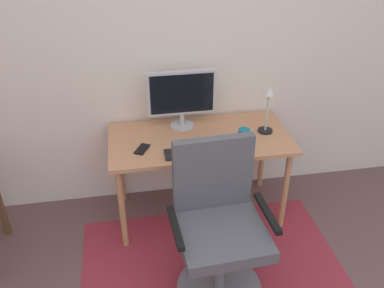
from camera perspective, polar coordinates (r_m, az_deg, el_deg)
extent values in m
cube|color=beige|center=(3.17, -1.64, 13.69)|extent=(6.00, 0.10, 2.60)
cube|color=maroon|center=(2.98, 3.24, -18.00)|extent=(1.80, 1.43, 0.01)
cube|color=tan|center=(3.06, 1.04, 0.72)|extent=(1.33, 0.66, 0.03)
cylinder|color=tan|center=(3.01, -9.56, -8.77)|extent=(0.04, 0.04, 0.68)
cylinder|color=tan|center=(3.20, 12.65, -6.28)|extent=(0.04, 0.04, 0.68)
cylinder|color=tan|center=(3.44, -9.83, -3.05)|extent=(0.04, 0.04, 0.68)
cylinder|color=tan|center=(3.61, 9.64, -1.19)|extent=(0.04, 0.04, 0.68)
cylinder|color=#B2B2B7|center=(3.20, -1.37, 2.59)|extent=(0.18, 0.18, 0.01)
cylinder|color=#B2B2B7|center=(3.17, -1.39, 3.44)|extent=(0.04, 0.04, 0.10)
cube|color=#B7B7BC|center=(3.08, -1.44, 7.03)|extent=(0.51, 0.04, 0.34)
cube|color=black|center=(3.06, -1.38, 6.88)|extent=(0.47, 0.00, 0.30)
cube|color=black|center=(2.86, 0.51, -1.14)|extent=(0.43, 0.13, 0.02)
ellipsoid|color=black|center=(2.91, 7.04, -0.55)|extent=(0.06, 0.10, 0.03)
cylinder|color=#0D6982|center=(3.01, 7.12, 1.22)|extent=(0.08, 0.08, 0.10)
cube|color=black|center=(2.92, -6.85, -0.70)|extent=(0.13, 0.16, 0.01)
cylinder|color=black|center=(3.17, 10.00, 1.83)|extent=(0.11, 0.11, 0.01)
cylinder|color=beige|center=(3.10, 10.25, 4.28)|extent=(0.02, 0.02, 0.29)
cone|color=beige|center=(3.03, 10.56, 7.22)|extent=(0.09, 0.09, 0.06)
cylinder|color=slate|center=(2.72, 3.89, -16.02)|extent=(0.06, 0.06, 0.42)
cube|color=#4C4C51|center=(2.54, 4.09, -12.18)|extent=(0.54, 0.54, 0.08)
cube|color=#4C4C51|center=(2.53, 2.88, -4.00)|extent=(0.49, 0.08, 0.49)
cube|color=black|center=(2.42, -2.30, -11.30)|extent=(0.06, 0.36, 0.03)
cube|color=black|center=(2.55, 10.31, -9.27)|extent=(0.06, 0.36, 0.03)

